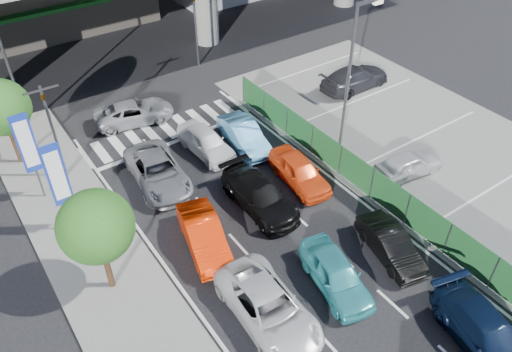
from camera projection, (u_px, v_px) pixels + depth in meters
ground at (311, 273)px, 20.57m from camera, size 120.00×120.00×0.00m
parking_lot at (446, 157)px, 26.70m from camera, size 12.00×28.00×0.06m
sidewalk_left at (113, 286)px, 19.98m from camera, size 4.00×30.00×0.12m
fence_run at (387, 195)px, 22.99m from camera, size 0.16×22.00×1.80m
traffic_light_left at (47, 110)px, 22.99m from camera, size 1.60×1.24×5.20m
traffic_light_right at (194, 10)px, 32.63m from camera, size 1.60×1.24×5.20m
street_lamp_right at (352, 67)px, 24.56m from camera, size 1.65×0.22×8.00m
street_lamp_left at (6, 48)px, 26.23m from camera, size 1.65×0.22×8.00m
signboard_near at (58, 178)px, 20.54m from camera, size 0.80×0.14×4.70m
signboard_far at (27, 146)px, 22.28m from camera, size 0.80×0.14×4.70m
tree_near at (96, 227)px, 17.88m from camera, size 2.80×2.80×4.80m
tree_far at (1, 108)px, 24.22m from camera, size 2.80×2.80×4.80m
minivan_navy_back at (487, 335)px, 17.52m from camera, size 3.01×5.08×1.38m
sedan_white_mid_left at (268, 307)px, 18.43m from camera, size 2.53×5.07×1.38m
taxi_teal_mid at (336, 274)px, 19.65m from camera, size 2.43×4.29×1.37m
hatch_black_mid_right at (391, 245)px, 20.97m from camera, size 2.11×3.93×1.23m
taxi_orange_left at (204, 235)px, 21.29m from camera, size 2.40×4.41×1.38m
sedan_black_mid at (259, 195)px, 23.31m from camera, size 1.98×4.78×1.38m
taxi_orange_right at (300, 171)px, 24.69m from camera, size 2.05×4.20×1.38m
wagon_silver_front_left at (158, 171)px, 24.69m from camera, size 2.85×5.20×1.38m
sedan_white_front_mid at (206, 142)px, 26.66m from camera, size 1.84×4.13×1.38m
kei_truck_front_right at (244, 135)px, 27.14m from camera, size 1.97×4.34×1.38m
crossing_wagon_silver at (134, 112)px, 29.07m from camera, size 4.90×2.99×1.27m
parked_sedan_white at (408, 164)px, 25.14m from camera, size 3.88×1.99×1.26m
parked_sedan_dgrey at (355, 78)px, 32.04m from camera, size 5.03×2.17×1.44m
traffic_cone at (355, 168)px, 25.27m from camera, size 0.51×0.51×0.76m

